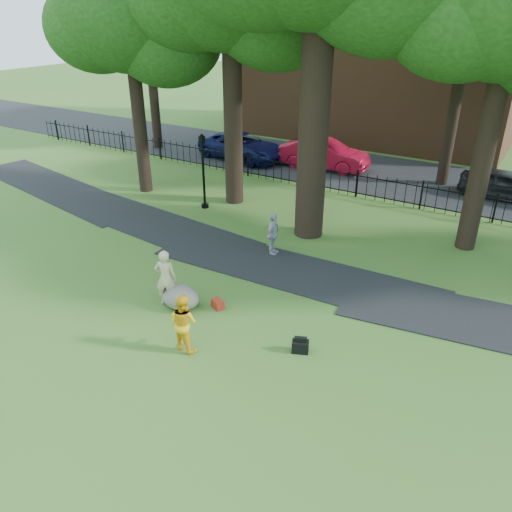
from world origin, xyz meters
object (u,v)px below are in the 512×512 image
Objects in this scene: woman at (166,278)px; red_sedan at (324,154)px; lamppost at (203,172)px; boulder at (180,295)px; man at (183,323)px.

woman reaches higher than red_sedan.
lamppost reaches higher than woman.
lamppost is (-4.26, 6.90, 1.26)m from boulder.
woman is 8.05m from lamppost.
man is at bearing -171.04° from red_sedan.
man is at bearing 116.51° from woman.
boulder is (-1.42, 1.55, -0.44)m from man.
man is 17.03m from red_sedan.
woman is 1.46× the size of boulder.
red_sedan is (-2.26, 15.08, 0.44)m from boulder.
boulder is at bearing 172.12° from woman.
woman is at bearing -162.52° from boulder.
lamppost is (-3.87, 7.02, 0.72)m from woman.
woman is 0.68m from boulder.
man is 2.15m from boulder.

